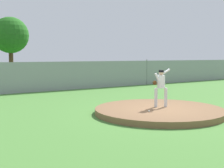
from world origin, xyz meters
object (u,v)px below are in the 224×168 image
Objects in this scene: parked_car_teal at (32,74)px; parked_car_burgundy at (69,74)px; baseball at (149,111)px; parked_car_slate at (136,72)px; traffic_cone_orange at (89,79)px; pitcher_youth at (161,84)px.

parked_car_teal reaches higher than parked_car_burgundy.
parked_car_slate is (10.83, 14.66, 0.53)m from baseball.
traffic_cone_orange is (5.82, 15.04, -0.01)m from baseball.
pitcher_youth is at bearing -101.02° from parked_car_burgundy.
pitcher_youth reaches higher than parked_car_burgundy.
baseball is at bearing -151.92° from pitcher_youth.
parked_car_teal is at bearing 179.18° from traffic_cone_orange.
baseball is at bearing -111.17° from traffic_cone_orange.
pitcher_youth is 14.52m from parked_car_teal.
parked_car_teal is 3.45m from parked_car_burgundy.
parked_car_teal reaches higher than parked_car_slate.
parked_car_slate reaches higher than baseball.
parked_car_burgundy is (4.02, 15.40, 0.54)m from baseball.
parked_car_teal reaches higher than pitcher_youth.
parked_car_slate is at bearing -6.22° from parked_car_burgundy.
parked_car_burgundy reaches higher than parked_car_slate.
pitcher_youth is 0.33× the size of parked_car_slate.
baseball is 16.13m from traffic_cone_orange.
baseball is (-1.14, -0.61, -0.91)m from pitcher_youth.
parked_car_teal is at bearing 87.78° from baseball.
traffic_cone_orange is (1.80, -0.36, -0.54)m from parked_car_burgundy.
pitcher_youth is 21.62× the size of baseball.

